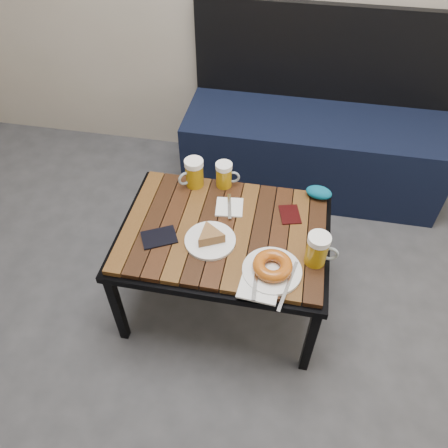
% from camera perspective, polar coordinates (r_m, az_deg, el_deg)
% --- Properties ---
extents(bench, '(1.40, 0.50, 0.95)m').
position_cam_1_polar(bench, '(2.55, 11.46, 10.23)').
color(bench, black).
rests_on(bench, ground).
extents(cafe_table, '(0.84, 0.62, 0.47)m').
position_cam_1_polar(cafe_table, '(1.76, 0.00, -1.62)').
color(cafe_table, black).
rests_on(cafe_table, ground).
extents(beer_mug_left, '(0.12, 0.11, 0.13)m').
position_cam_1_polar(beer_mug_left, '(1.89, -3.96, 6.66)').
color(beer_mug_left, '#A67B0D').
rests_on(beer_mug_left, cafe_table).
extents(beer_mug_centre, '(0.11, 0.08, 0.12)m').
position_cam_1_polar(beer_mug_centre, '(1.88, 0.06, 6.45)').
color(beer_mug_centre, '#A67B0D').
rests_on(beer_mug_centre, cafe_table).
extents(beer_mug_right, '(0.12, 0.08, 0.13)m').
position_cam_1_polar(beer_mug_right, '(1.61, 12.16, -3.26)').
color(beer_mug_right, '#A67B0D').
rests_on(beer_mug_right, cafe_table).
extents(plate_pie, '(0.20, 0.20, 0.06)m').
position_cam_1_polar(plate_pie, '(1.67, -1.83, -1.82)').
color(plate_pie, white).
rests_on(plate_pie, cafe_table).
extents(plate_bagel, '(0.22, 0.28, 0.06)m').
position_cam_1_polar(plate_bagel, '(1.58, 6.33, -5.72)').
color(plate_bagel, white).
rests_on(plate_bagel, cafe_table).
extents(napkin_left, '(0.12, 0.15, 0.01)m').
position_cam_1_polar(napkin_left, '(1.81, 0.71, 2.22)').
color(napkin_left, white).
rests_on(napkin_left, cafe_table).
extents(napkin_right, '(0.15, 0.13, 0.01)m').
position_cam_1_polar(napkin_right, '(1.55, 4.57, -8.31)').
color(napkin_right, white).
rests_on(napkin_right, cafe_table).
extents(passport_navy, '(0.16, 0.15, 0.01)m').
position_cam_1_polar(passport_navy, '(1.72, -8.48, -1.73)').
color(passport_navy, black).
rests_on(passport_navy, cafe_table).
extents(passport_burgundy, '(0.10, 0.13, 0.01)m').
position_cam_1_polar(passport_burgundy, '(1.81, 8.60, 1.25)').
color(passport_burgundy, black).
rests_on(passport_burgundy, cafe_table).
extents(knit_pouch, '(0.12, 0.09, 0.05)m').
position_cam_1_polar(knit_pouch, '(1.89, 12.29, 4.05)').
color(knit_pouch, navy).
rests_on(knit_pouch, cafe_table).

